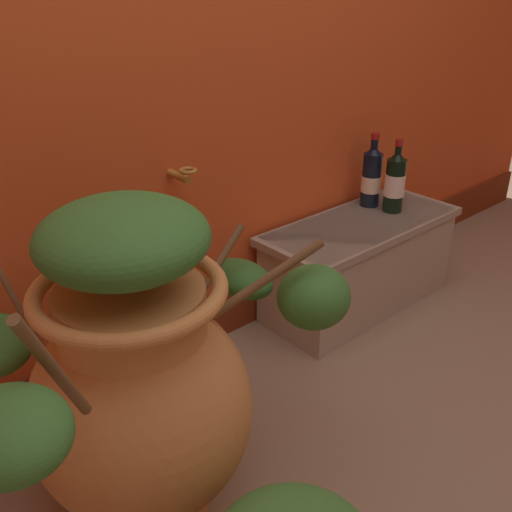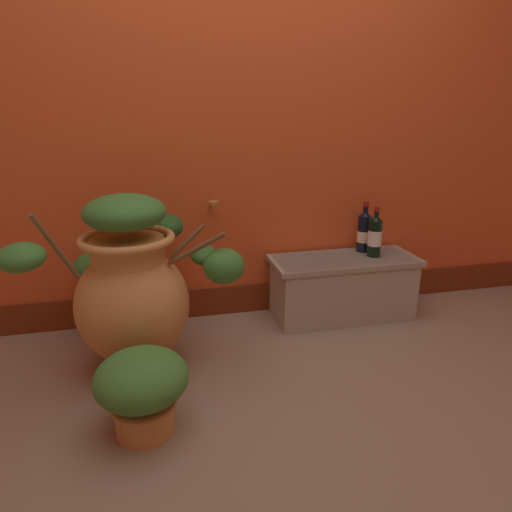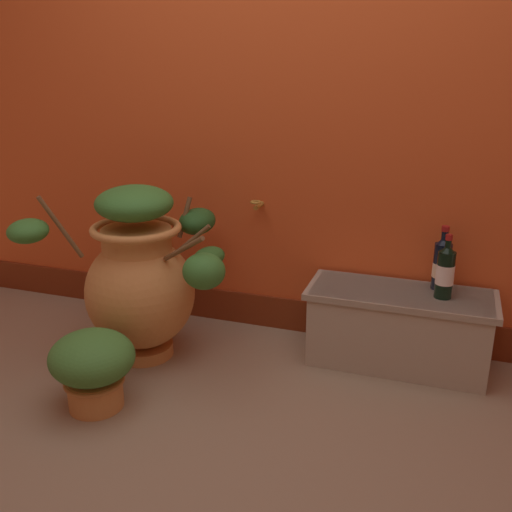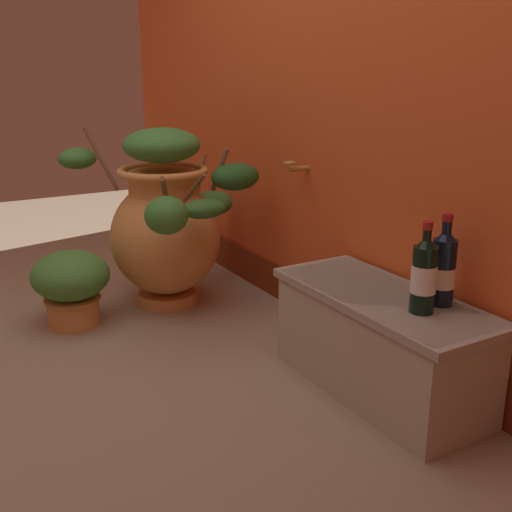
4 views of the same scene
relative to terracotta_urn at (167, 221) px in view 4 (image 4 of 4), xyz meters
The scene contains 7 objects.
ground_plane 0.95m from the terracotta_urn, 44.44° to the right, with size 7.00×7.00×0.00m, color gray.
back_wall 1.23m from the terracotta_urn, 44.31° to the left, with size 4.40×0.33×2.60m.
terracotta_urn is the anchor object (origin of this frame).
stone_ledge 1.24m from the terracotta_urn, 14.42° to the left, with size 0.86×0.35×0.37m.
wine_bottle_left 1.41m from the terracotta_urn, 16.71° to the left, with size 0.08×0.08×0.30m.
wine_bottle_middle 1.40m from the terracotta_urn, 12.45° to the left, with size 0.08×0.08×0.30m.
potted_shrub 0.53m from the terracotta_urn, 86.60° to the right, with size 0.36×0.34×0.34m.
Camera 4 is at (2.10, -0.49, 1.13)m, focal length 44.10 mm.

